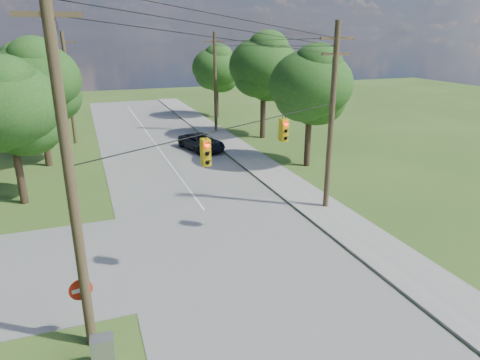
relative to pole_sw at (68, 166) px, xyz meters
name	(u,v)px	position (x,y,z in m)	size (l,w,h in m)	color
ground	(226,320)	(4.60, -0.40, -6.23)	(140.00, 140.00, 0.00)	#314F1A
main_road	(233,249)	(6.60, 4.60, -6.21)	(10.00, 100.00, 0.03)	gray
sidewalk_east	(351,227)	(13.30, 4.60, -6.17)	(2.60, 100.00, 0.12)	#9F9C94
pole_sw	(68,166)	(0.00, 0.00, 0.00)	(2.00, 0.32, 12.00)	brown
pole_ne	(332,117)	(13.50, 7.60, -0.76)	(2.00, 0.32, 10.50)	brown
pole_north_e	(215,82)	(13.50, 29.60, -1.10)	(2.00, 0.32, 10.00)	brown
pole_north_w	(69,88)	(-0.40, 29.60, -1.10)	(2.00, 0.32, 10.00)	brown
power_lines	(183,47)	(6.10, 11.14, 2.93)	(13.93, 29.62, 4.93)	black
traffic_signals	(249,139)	(7.15, 4.03, -0.73)	(4.91, 3.27, 1.05)	gold
tree_w_near	(8,106)	(-3.40, 14.60, -0.30)	(6.00, 6.00, 8.40)	#412C20
tree_w_mid	(36,80)	(-2.40, 22.60, 0.35)	(6.40, 6.40, 9.22)	#412C20
tree_w_far	(22,74)	(-4.40, 32.60, 0.02)	(6.00, 6.00, 8.73)	#412C20
tree_e_near	(311,85)	(16.60, 15.60, 0.02)	(6.20, 6.20, 8.81)	#412C20
tree_e_mid	(264,66)	(17.10, 25.60, 0.68)	(6.60, 6.60, 9.64)	#412C20
tree_e_far	(216,68)	(16.10, 37.60, -0.31)	(5.80, 5.80, 8.32)	#412C20
car_main_north	(201,142)	(10.10, 22.96, -5.49)	(2.36, 5.12, 1.42)	black
control_cabinet	(103,354)	(0.33, -1.42, -5.62)	(0.68, 0.49, 1.22)	gray
do_not_enter_sign	(82,296)	(-0.15, 0.32, -4.55)	(0.76, 0.16, 2.30)	gray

